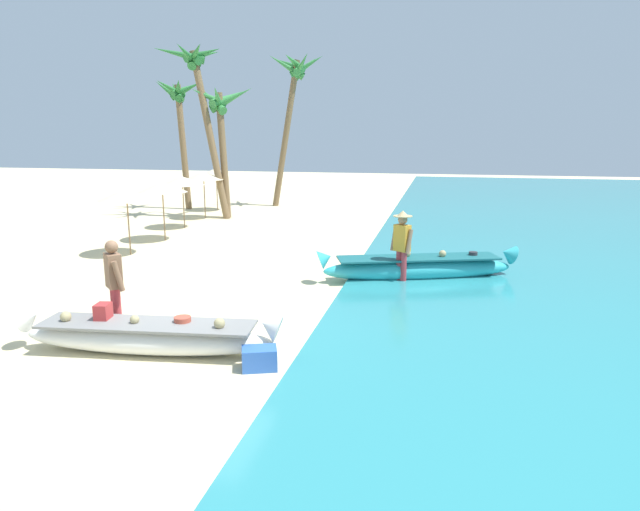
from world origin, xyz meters
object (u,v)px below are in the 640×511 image
object	(u,v)px
boat_white_foreground	(148,336)
cooler_box	(259,358)
person_tourist_customer	(114,283)
palm_tree_mid_cluster	(221,114)
palm_tree_far_behind	(197,76)
palm_tree_tall_inland	(179,105)
palm_tree_leaning_seaward	(294,84)
boat_cyan_midground	(418,268)
person_vendor_hatted	(402,242)

from	to	relation	value
boat_white_foreground	cooler_box	xyz separation A→B (m)	(1.97, -0.24, -0.12)
person_tourist_customer	palm_tree_mid_cluster	size ratio (longest dim) A/B	0.32
person_tourist_customer	palm_tree_far_behind	size ratio (longest dim) A/B	0.25
boat_white_foreground	palm_tree_far_behind	size ratio (longest dim) A/B	0.64
palm_tree_mid_cluster	palm_tree_far_behind	distance (m)	1.69
palm_tree_far_behind	cooler_box	xyz separation A→B (m)	(7.15, -14.29, -5.48)
palm_tree_far_behind	cooler_box	distance (m)	16.89
person_tourist_customer	palm_tree_far_behind	world-z (taller)	palm_tree_far_behind
boat_white_foreground	palm_tree_tall_inland	distance (m)	18.50
palm_tree_leaning_seaward	palm_tree_far_behind	xyz separation A→B (m)	(-2.81, -4.40, -0.02)
palm_tree_leaning_seaward	palm_tree_mid_cluster	distance (m)	4.73
boat_white_foreground	palm_tree_leaning_seaward	xyz separation A→B (m)	(-2.37, 18.45, 5.38)
boat_cyan_midground	palm_tree_leaning_seaward	world-z (taller)	palm_tree_leaning_seaward
person_tourist_customer	palm_tree_tall_inland	world-z (taller)	palm_tree_tall_inland
boat_white_foreground	person_vendor_hatted	distance (m)	6.36
boat_white_foreground	person_vendor_hatted	world-z (taller)	person_vendor_hatted
person_vendor_hatted	palm_tree_tall_inland	size ratio (longest dim) A/B	0.30
boat_white_foreground	boat_cyan_midground	world-z (taller)	boat_cyan_midground
palm_tree_far_behind	cooler_box	size ratio (longest dim) A/B	13.26
palm_tree_tall_inland	palm_tree_mid_cluster	world-z (taller)	palm_tree_tall_inland
boat_white_foreground	boat_cyan_midground	size ratio (longest dim) A/B	0.93
person_tourist_customer	palm_tree_leaning_seaward	xyz separation A→B (m)	(-1.49, 17.89, 4.70)
boat_white_foreground	boat_cyan_midground	xyz separation A→B (m)	(4.05, 5.58, 0.03)
boat_cyan_midground	person_vendor_hatted	bearing A→B (deg)	-129.75
person_tourist_customer	palm_tree_tall_inland	size ratio (longest dim) A/B	0.29
person_tourist_customer	palm_tree_leaning_seaward	bearing A→B (deg)	94.77
boat_cyan_midground	palm_tree_tall_inland	bearing A→B (deg)	135.83
person_vendor_hatted	person_tourist_customer	distance (m)	6.46
person_tourist_customer	boat_cyan_midground	bearing A→B (deg)	45.54
palm_tree_tall_inland	person_vendor_hatted	bearing A→B (deg)	-46.29
boat_white_foreground	palm_tree_tall_inland	size ratio (longest dim) A/B	0.76
palm_tree_tall_inland	palm_tree_far_behind	xyz separation A→B (m)	(1.99, -2.43, 0.99)
palm_tree_tall_inland	cooler_box	world-z (taller)	palm_tree_tall_inland
boat_cyan_midground	palm_tree_tall_inland	distance (m)	16.24
boat_white_foreground	palm_tree_far_behind	bearing A→B (deg)	110.25
boat_cyan_midground	cooler_box	xyz separation A→B (m)	(-2.09, -5.82, -0.15)
palm_tree_tall_inland	cooler_box	xyz separation A→B (m)	(9.14, -16.72, -4.49)
palm_tree_leaning_seaward	boat_white_foreground	bearing A→B (deg)	-82.68
boat_cyan_midground	palm_tree_mid_cluster	distance (m)	12.80
palm_tree_far_behind	cooler_box	world-z (taller)	palm_tree_far_behind
boat_cyan_midground	palm_tree_leaning_seaward	bearing A→B (deg)	116.52
boat_cyan_midground	palm_tree_leaning_seaward	size ratio (longest dim) A/B	0.68
person_vendor_hatted	palm_tree_leaning_seaward	size ratio (longest dim) A/B	0.25
cooler_box	palm_tree_tall_inland	bearing A→B (deg)	98.93
palm_tree_tall_inland	cooler_box	bearing A→B (deg)	-61.34
cooler_box	palm_tree_leaning_seaward	bearing A→B (deg)	83.34
palm_tree_tall_inland	palm_tree_mid_cluster	bearing A→B (deg)	-36.39
palm_tree_leaning_seaward	cooler_box	distance (m)	19.96
boat_white_foreground	palm_tree_mid_cluster	world-z (taller)	palm_tree_mid_cluster
palm_tree_leaning_seaward	palm_tree_mid_cluster	size ratio (longest dim) A/B	1.31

